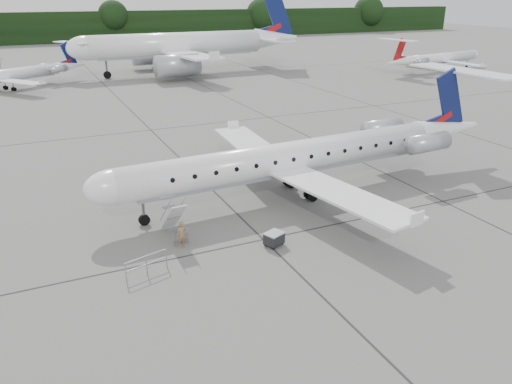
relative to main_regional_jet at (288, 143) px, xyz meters
name	(u,v)px	position (x,y,z in m)	size (l,w,h in m)	color
ground	(350,245)	(-0.15, -7.72, -3.73)	(320.00, 320.00, 0.00)	slate
treeline	(75,27)	(-0.15, 122.28, 0.27)	(260.00, 4.00, 8.00)	black
main_regional_jet	(288,143)	(0.00, 0.00, 0.00)	(29.07, 20.93, 7.45)	white
airstair	(173,218)	(-8.60, -2.77, -2.56)	(0.85, 2.43, 2.34)	white
passenger	(182,235)	(-8.53, -4.14, -2.98)	(0.55, 0.36, 1.50)	olive
safety_railing	(147,265)	(-10.92, -6.12, -3.23)	(2.20, 0.08, 1.00)	gray
baggage_cart	(274,239)	(-3.97, -6.03, -3.32)	(0.95, 0.77, 0.82)	black
bg_narrowbody	(176,32)	(8.92, 55.65, 2.95)	(37.18, 26.77, 13.35)	white
bg_regional_left	(1,70)	(-17.65, 50.57, -0.82)	(22.13, 15.93, 5.81)	white
bg_regional_right	(443,53)	(52.02, 40.20, -0.77)	(22.51, 16.21, 5.91)	white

